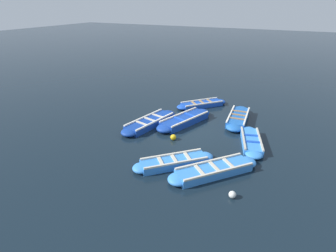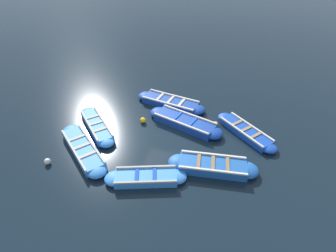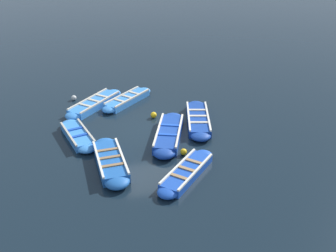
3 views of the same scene
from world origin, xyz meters
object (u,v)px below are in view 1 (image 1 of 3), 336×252
Objects in this scene: boat_mid_row at (214,170)px; boat_inner_gap at (251,141)px; buoy_yellow_far at (232,195)px; buoy_white_drifting at (173,137)px; boat_far_corner at (238,118)px; boat_near_quay at (185,120)px; boat_centre at (174,162)px; boat_broadside at (150,122)px; boat_tucked at (202,104)px; buoy_orange_near at (190,111)px.

boat_mid_row reaches higher than boat_inner_gap.
buoy_white_drifting is (-3.65, 2.90, 0.01)m from buoy_yellow_far.
boat_far_corner is at bearing 57.76° from buoy_white_drifting.
boat_near_quay is at bearing 97.73° from buoy_white_drifting.
boat_centre is 4.14m from boat_inner_gap.
boat_mid_row is at bearing -31.60° from boat_broadside.
boat_tucked is at bearing 154.59° from boat_far_corner.
boat_near_quay is 6.32m from buoy_yellow_far.
boat_tucked is at bearing 136.11° from boat_inner_gap.
boat_tucked is 11.28× the size of buoy_orange_near.
boat_near_quay is 3.87m from boat_inner_gap.
boat_far_corner is 2.69m from boat_inner_gap.
boat_mid_row is at bearing -105.46° from boat_inner_gap.
boat_broadside is at bearing 148.40° from boat_mid_row.
boat_inner_gap is (5.40, 0.32, -0.02)m from boat_broadside.
buoy_yellow_far is (2.66, -0.90, -0.03)m from boat_centre.
buoy_orange_near is 0.94× the size of buoy_white_drifting.
boat_far_corner is 2.92m from boat_tucked.
boat_near_quay is (-1.27, 4.06, 0.03)m from boat_centre.
boat_mid_row is at bearing -53.01° from boat_near_quay.
boat_tucked is at bearing 100.53° from boat_centre.
boat_centre reaches higher than boat_inner_gap.
buoy_yellow_far is (4.20, -6.43, -0.00)m from buoy_orange_near.
boat_broadside is (-4.54, 2.79, 0.01)m from boat_mid_row.
boat_near_quay reaches higher than boat_tucked.
boat_inner_gap is 12.05× the size of buoy_orange_near.
boat_tucked is (-2.64, 1.25, -0.04)m from boat_far_corner.
boat_broadside reaches higher than boat_mid_row.
buoy_yellow_far is (1.32, -6.60, -0.06)m from boat_far_corner.
boat_far_corner is 1.12× the size of boat_inner_gap.
boat_inner_gap is 11.36× the size of buoy_white_drifting.
boat_mid_row is 12.02× the size of buoy_white_drifting.
boat_tucked is 4.29m from boat_broadside.
boat_far_corner is 2.89m from buoy_orange_near.
boat_near_quay is 14.94× the size of buoy_orange_near.
boat_near_quay reaches higher than buoy_white_drifting.
boat_mid_row is at bearing 5.93° from boat_centre.
boat_centre is 0.93× the size of boat_inner_gap.
buoy_yellow_far is at bearing -38.46° from buoy_white_drifting.
boat_tucked is at bearing 113.53° from boat_mid_row.
boat_broadside is 14.16× the size of buoy_white_drifting.
boat_mid_row is 5.33m from boat_broadside.
boat_mid_row is 1.13× the size of boat_tucked.
boat_centre is 0.74× the size of boat_broadside.
boat_mid_row reaches higher than buoy_orange_near.
boat_centre is at bearing -74.46° from buoy_orange_near.
boat_mid_row is 0.94× the size of boat_far_corner.
boat_near_quay is 1.50m from buoy_orange_near.
boat_inner_gap is (0.86, 3.11, -0.02)m from boat_mid_row.
boat_broadside is at bearing -176.57° from boat_inner_gap.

